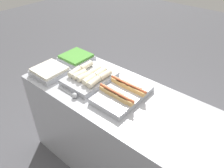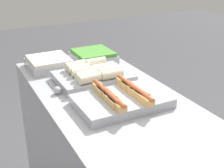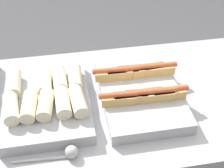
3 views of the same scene
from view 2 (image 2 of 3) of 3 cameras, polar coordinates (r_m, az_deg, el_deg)
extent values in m
cube|color=#A8AAB2|center=(1.61, 1.75, -3.15)|extent=(0.30, 0.47, 0.05)
cube|color=tan|center=(1.55, 5.97, -2.67)|extent=(0.13, 0.05, 0.04)
cylinder|color=#C15633|center=(1.54, 6.00, -1.99)|extent=(0.15, 0.02, 0.02)
cube|color=tan|center=(1.57, -0.61, -2.23)|extent=(0.13, 0.05, 0.04)
cylinder|color=#C15633|center=(1.56, -0.62, -1.56)|extent=(0.15, 0.02, 0.02)
cube|color=tan|center=(1.60, -1.44, -1.60)|extent=(0.13, 0.05, 0.04)
cylinder|color=#C15633|center=(1.60, -1.45, -0.94)|extent=(0.15, 0.03, 0.02)
cube|color=tan|center=(1.59, 5.03, -1.90)|extent=(0.13, 0.05, 0.04)
cylinder|color=#C15633|center=(1.58, 5.05, -1.24)|extent=(0.15, 0.03, 0.02)
cube|color=tan|center=(1.64, -2.17, -1.00)|extent=(0.13, 0.05, 0.04)
cylinder|color=#C15633|center=(1.63, -2.18, -0.35)|extent=(0.15, 0.03, 0.02)
cube|color=tan|center=(1.67, 3.17, -0.60)|extent=(0.13, 0.05, 0.04)
cylinder|color=#C15633|center=(1.66, 3.19, 0.03)|extent=(0.15, 0.03, 0.02)
cube|color=tan|center=(1.63, 4.28, -1.26)|extent=(0.13, 0.05, 0.04)
cylinder|color=#C15633|center=(1.62, 4.30, -0.61)|extent=(0.15, 0.03, 0.02)
cube|color=tan|center=(1.52, 0.05, -3.07)|extent=(0.13, 0.05, 0.04)
cylinder|color=#C15633|center=(1.51, 0.05, -2.38)|extent=(0.15, 0.03, 0.02)
cube|color=tan|center=(1.71, 2.34, 0.01)|extent=(0.13, 0.05, 0.04)
cylinder|color=#C15633|center=(1.70, 2.35, 0.63)|extent=(0.15, 0.03, 0.02)
cube|color=tan|center=(1.48, 0.92, -3.75)|extent=(0.13, 0.04, 0.04)
cylinder|color=#C15633|center=(1.48, 0.93, -3.06)|extent=(0.15, 0.02, 0.02)
cube|color=#A8AAB2|center=(1.91, -3.50, 1.19)|extent=(0.32, 0.44, 0.05)
cylinder|color=beige|center=(1.92, -6.05, 2.84)|extent=(0.06, 0.14, 0.05)
cylinder|color=beige|center=(1.76, -4.10, 1.05)|extent=(0.07, 0.14, 0.05)
cylinder|color=beige|center=(1.97, -6.73, 3.42)|extent=(0.07, 0.14, 0.05)
cylinder|color=beige|center=(1.92, -1.75, 2.96)|extent=(0.06, 0.13, 0.05)
cylinder|color=beige|center=(2.02, -2.99, 4.04)|extent=(0.05, 0.13, 0.05)
cylinder|color=beige|center=(1.82, -0.09, 1.81)|extent=(0.06, 0.13, 0.05)
cylinder|color=beige|center=(1.87, -0.79, 2.45)|extent=(0.06, 0.13, 0.05)
cylinder|color=beige|center=(1.81, -4.66, 1.68)|extent=(0.06, 0.13, 0.05)
cylinder|color=beige|center=(1.87, -5.42, 2.29)|extent=(0.07, 0.14, 0.05)
cube|color=#A8AAB2|center=(2.17, -11.41, 3.53)|extent=(0.28, 0.28, 0.05)
cube|color=silver|center=(2.16, -11.49, 4.45)|extent=(0.26, 0.26, 0.02)
cube|color=#A8AAB2|center=(2.27, -3.45, 4.87)|extent=(0.28, 0.28, 0.05)
cube|color=#4C9338|center=(2.26, -3.47, 5.76)|extent=(0.26, 0.26, 0.02)
cylinder|color=#B2B5BA|center=(1.86, -10.86, -0.51)|extent=(0.20, 0.02, 0.01)
sphere|color=#B2B5BA|center=(1.77, -9.96, -1.14)|extent=(0.04, 0.04, 0.04)
camera|label=1|loc=(0.70, -85.25, 36.71)|focal=35.00mm
camera|label=3|loc=(1.54, -38.12, 22.86)|focal=50.00mm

